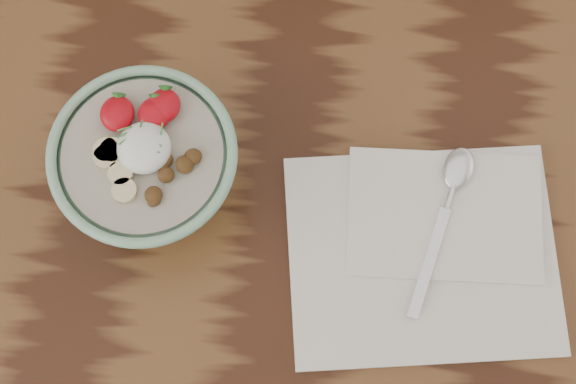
# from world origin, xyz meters

# --- Properties ---
(table) EXTENTS (1.60, 0.90, 0.75)m
(table) POSITION_xyz_m (0.00, 0.00, 0.66)
(table) COLOR #35190D
(table) RESTS_ON ground
(breakfast_bowl) EXTENTS (0.18, 0.18, 0.12)m
(breakfast_bowl) POSITION_xyz_m (-0.14, -0.07, 0.81)
(breakfast_bowl) COLOR #85B494
(breakfast_bowl) RESTS_ON table
(napkin) EXTENTS (0.30, 0.25, 0.02)m
(napkin) POSITION_xyz_m (0.15, -0.12, 0.76)
(napkin) COLOR white
(napkin) RESTS_ON table
(spoon) EXTENTS (0.07, 0.19, 0.01)m
(spoon) POSITION_xyz_m (0.17, -0.06, 0.77)
(spoon) COLOR silver
(spoon) RESTS_ON napkin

